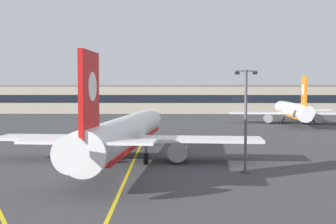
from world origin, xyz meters
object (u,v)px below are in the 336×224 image
Objects in this scene: apron_lamp_post at (246,119)px; safety_cone_by_nose_gear at (152,142)px; airliner_background at (292,111)px; airliner_foreground at (127,133)px.

apron_lamp_post is 19.19× the size of safety_cone_by_nose_gear.
airliner_background is at bearing 71.25° from apron_lamp_post.
airliner_foreground is 75.50× the size of safety_cone_by_nose_gear.
airliner_foreground is at bearing 152.95° from apron_lamp_post.
airliner_foreground reaches higher than airliner_background.
apron_lamp_post is at bearing -64.83° from safety_cone_by_nose_gear.
safety_cone_by_nose_gear is (2.04, 16.74, -3.11)m from airliner_foreground.
airliner_foreground is 17.15m from safety_cone_by_nose_gear.
airliner_background is 67.76m from apron_lamp_post.
airliner_background is 3.86× the size of apron_lamp_post.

